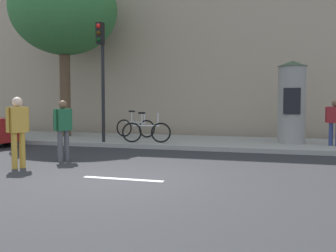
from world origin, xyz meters
TOP-DOWN VIEW (x-y plane):
  - ground_plane at (0.00, 0.00)m, footprint 80.00×80.00m
  - sidewalk_curb at (0.00, 7.00)m, footprint 36.00×4.00m
  - lane_markings at (0.00, 0.00)m, footprint 25.80×0.16m
  - building_backdrop at (0.00, 12.00)m, footprint 36.00×5.00m
  - traffic_light at (-3.06, 5.24)m, footprint 0.24×0.45m
  - poster_column at (3.45, 6.98)m, footprint 1.04×1.04m
  - street_tree at (-5.67, 7.09)m, footprint 4.42×4.42m
  - pedestrian_with_bag at (-2.56, 1.83)m, footprint 0.48×0.56m
  - pedestrian_in_dark_shirt at (-2.98, 0.50)m, footprint 0.50×0.52m
  - pedestrian_in_light_jacket at (4.81, 6.48)m, footprint 0.58×0.38m
  - bicycle_leaning at (-2.66, 7.46)m, footprint 1.77×0.25m
  - bicycle_upright at (-1.51, 5.62)m, footprint 1.75×0.42m

SIDE VIEW (x-z plane):
  - ground_plane at x=0.00m, z-range 0.00..0.00m
  - lane_markings at x=0.00m, z-range 0.00..0.01m
  - sidewalk_curb at x=0.00m, z-range 0.00..0.15m
  - bicycle_leaning at x=-2.66m, z-range -0.01..1.08m
  - bicycle_upright at x=-1.51m, z-range -0.01..1.08m
  - pedestrian_with_bag at x=-2.56m, z-range 0.16..1.82m
  - pedestrian_in_light_jacket at x=4.81m, z-range 0.27..1.78m
  - pedestrian_in_dark_shirt at x=-2.98m, z-range 0.17..1.91m
  - poster_column at x=3.45m, z-range 0.17..3.07m
  - traffic_light at x=-3.06m, z-range 0.89..5.13m
  - street_tree at x=-5.67m, z-range 1.82..8.99m
  - building_backdrop at x=0.00m, z-range 0.00..11.06m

